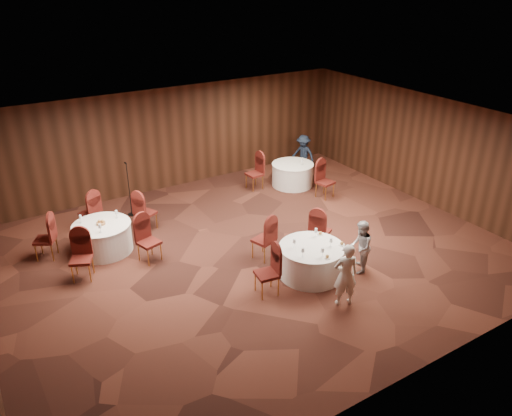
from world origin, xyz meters
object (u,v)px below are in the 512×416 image
table_main (311,260)px  table_right (292,174)px  woman_b (360,247)px  mic_stand (130,200)px  table_left (103,237)px  man_c (303,154)px  woman_a (345,275)px

table_main → table_right: same height
table_main → woman_b: 1.18m
table_right → mic_stand: bearing=172.8°
table_right → woman_b: (-1.67, -5.01, 0.26)m
table_right → mic_stand: (-5.20, 0.66, 0.09)m
table_left → man_c: (7.43, 1.69, 0.29)m
woman_a → woman_b: (1.14, 0.78, -0.07)m
mic_stand → table_right: bearing=-7.2°
table_left → woman_b: bearing=-40.3°
woman_a → woman_b: 1.38m
woman_a → man_c: woman_a is taller
table_left → table_right: size_ratio=1.06×
table_main → mic_stand: 5.77m
table_left → woman_a: woman_a is taller
mic_stand → woman_b: bearing=-58.1°
table_right → mic_stand: 5.24m
table_left → table_right: (6.47, 0.95, -0.00)m
woman_b → man_c: man_c is taller
table_right → woman_a: bearing=-115.8°
table_main → table_left: 5.20m
table_right → man_c: (0.97, 0.74, 0.29)m
man_c → woman_b: bearing=-47.1°
woman_a → man_c: bearing=-100.3°
table_left → mic_stand: size_ratio=0.90×
table_right → woman_b: 5.29m
table_right → woman_a: woman_a is taller
table_main → man_c: man_c is taller
table_left → man_c: man_c is taller
table_main → woman_a: (-0.09, -1.25, 0.34)m
woman_a → woman_b: bearing=-125.8°
table_main → man_c: (3.69, 5.29, 0.29)m
woman_b → man_c: (2.63, 5.76, 0.03)m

